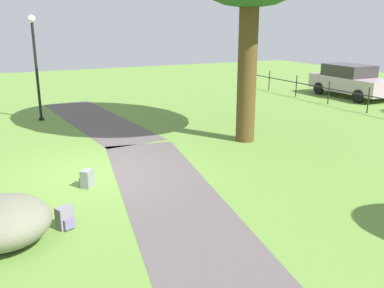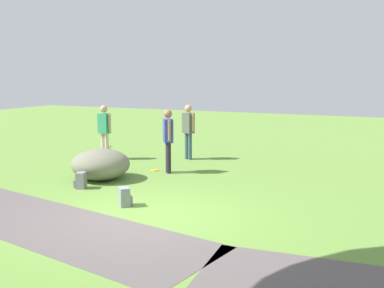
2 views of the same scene
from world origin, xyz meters
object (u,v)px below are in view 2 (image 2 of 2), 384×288
at_px(spare_backpack_on_lawn, 125,197).
at_px(handbag_on_grass, 108,151).
at_px(woman_with_handbag, 104,128).
at_px(frisbee_on_grass, 155,170).
at_px(passerby_on_path, 188,128).
at_px(lawn_boulder, 101,164).
at_px(man_near_boulder, 168,136).
at_px(backpack_by_boulder, 81,181).

bearing_deg(spare_backpack_on_lawn, handbag_on_grass, -51.33).
xyz_separation_m(woman_with_handbag, frisbee_on_grass, (-2.34, 0.84, -1.02)).
bearing_deg(frisbee_on_grass, passerby_on_path, -93.47).
bearing_deg(lawn_boulder, passerby_on_path, -103.58).
height_order(lawn_boulder, frisbee_on_grass, lawn_boulder).
bearing_deg(man_near_boulder, spare_backpack_on_lawn, 102.09).
bearing_deg(handbag_on_grass, frisbee_on_grass, 151.17).
height_order(man_near_boulder, backpack_by_boulder, man_near_boulder).
distance_m(passerby_on_path, handbag_on_grass, 3.00).
distance_m(handbag_on_grass, frisbee_on_grass, 3.07).
xyz_separation_m(handbag_on_grass, backpack_by_boulder, (-2.08, 4.05, 0.05)).
relative_size(spare_backpack_on_lawn, frisbee_on_grass, 1.73).
xyz_separation_m(woman_with_handbag, spare_backpack_on_lawn, (-3.54, 4.22, -0.84)).
relative_size(lawn_boulder, man_near_boulder, 0.96).
xyz_separation_m(lawn_boulder, spare_backpack_on_lawn, (-1.95, 1.82, -0.21)).
distance_m(man_near_boulder, passerby_on_path, 2.13).
height_order(backpack_by_boulder, spare_backpack_on_lawn, same).
bearing_deg(spare_backpack_on_lawn, lawn_boulder, -43.06).
xyz_separation_m(man_near_boulder, frisbee_on_grass, (0.50, -0.09, -1.04)).
bearing_deg(lawn_boulder, spare_backpack_on_lawn, 136.94).
xyz_separation_m(lawn_boulder, handbag_on_grass, (1.95, -3.05, -0.26)).
bearing_deg(handbag_on_grass, woman_with_handbag, 118.72).
relative_size(lawn_boulder, backpack_by_boulder, 4.29).
xyz_separation_m(man_near_boulder, passerby_on_path, (0.38, -2.10, -0.01)).
bearing_deg(man_near_boulder, frisbee_on_grass, -10.08).
distance_m(woman_with_handbag, passerby_on_path, 2.72).
xyz_separation_m(handbag_on_grass, spare_backpack_on_lawn, (-3.89, 4.87, 0.05)).
xyz_separation_m(passerby_on_path, handbag_on_grass, (2.81, 0.53, -0.90)).
distance_m(lawn_boulder, backpack_by_boulder, 1.04).
bearing_deg(backpack_by_boulder, handbag_on_grass, -62.80).
relative_size(passerby_on_path, frisbee_on_grass, 7.72).
bearing_deg(lawn_boulder, frisbee_on_grass, -115.34).
height_order(woman_with_handbag, frisbee_on_grass, woman_with_handbag).
relative_size(backpack_by_boulder, frisbee_on_grass, 1.73).
bearing_deg(passerby_on_path, frisbee_on_grass, 86.53).
xyz_separation_m(woman_with_handbag, backpack_by_boulder, (-1.73, 3.41, -0.84)).
xyz_separation_m(lawn_boulder, frisbee_on_grass, (-0.74, -1.57, -0.39)).
relative_size(man_near_boulder, frisbee_on_grass, 7.75).
height_order(woman_with_handbag, passerby_on_path, passerby_on_path).
distance_m(lawn_boulder, passerby_on_path, 3.73).
bearing_deg(passerby_on_path, woman_with_handbag, 25.52).
relative_size(lawn_boulder, woman_with_handbag, 0.97).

